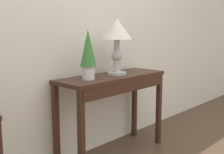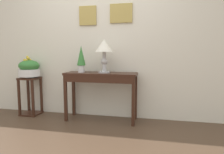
{
  "view_description": "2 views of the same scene",
  "coord_description": "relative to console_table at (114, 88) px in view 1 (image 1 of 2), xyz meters",
  "views": [
    {
      "loc": [
        -1.85,
        -0.51,
        1.18
      ],
      "look_at": [
        0.01,
        1.21,
        0.77
      ],
      "focal_mm": 46.24,
      "sensor_mm": 36.0,
      "label": 1
    },
    {
      "loc": [
        0.96,
        -1.88,
        1.1
      ],
      "look_at": [
        0.27,
        1.24,
        0.71
      ],
      "focal_mm": 33.41,
      "sensor_mm": 36.0,
      "label": 2
    }
  ],
  "objects": [
    {
      "name": "back_wall_with_art",
      "position": [
        -0.09,
        0.31,
        0.75
      ],
      "size": [
        9.0,
        0.13,
        2.8
      ],
      "color": "silver",
      "rests_on": "ground"
    },
    {
      "name": "potted_plant_on_console",
      "position": [
        -0.32,
        0.01,
        0.35
      ],
      "size": [
        0.14,
        0.14,
        0.42
      ],
      "color": "silver",
      "rests_on": "console_table"
    },
    {
      "name": "console_table",
      "position": [
        0.0,
        0.0,
        0.0
      ],
      "size": [
        1.14,
        0.39,
        0.77
      ],
      "color": "#381E14",
      "rests_on": "ground"
    },
    {
      "name": "table_lamp",
      "position": [
        0.06,
        0.02,
        0.49
      ],
      "size": [
        0.28,
        0.28,
        0.52
      ],
      "color": "#B7B7BC",
      "rests_on": "console_table"
    }
  ]
}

